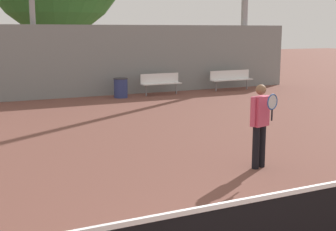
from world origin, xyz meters
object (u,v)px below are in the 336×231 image
(tennis_player, at_px, (260,121))
(bench_courtside_far, at_px, (231,78))
(bench_courtside_near, at_px, (161,81))
(trash_bin, at_px, (121,88))

(tennis_player, height_order, bench_courtside_far, tennis_player)
(bench_courtside_near, xyz_separation_m, trash_bin, (-1.84, -0.10, -0.16))
(tennis_player, xyz_separation_m, bench_courtside_near, (2.77, 10.62, -0.38))
(bench_courtside_near, bearing_deg, trash_bin, -176.79)
(bench_courtside_far, bearing_deg, tennis_player, -120.76)
(bench_courtside_near, relative_size, bench_courtside_far, 0.85)
(bench_courtside_near, xyz_separation_m, bench_courtside_far, (3.55, 0.00, 0.00))
(bench_courtside_far, xyz_separation_m, trash_bin, (-5.39, -0.10, -0.17))
(tennis_player, bearing_deg, trash_bin, 69.28)
(bench_courtside_far, distance_m, trash_bin, 5.39)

